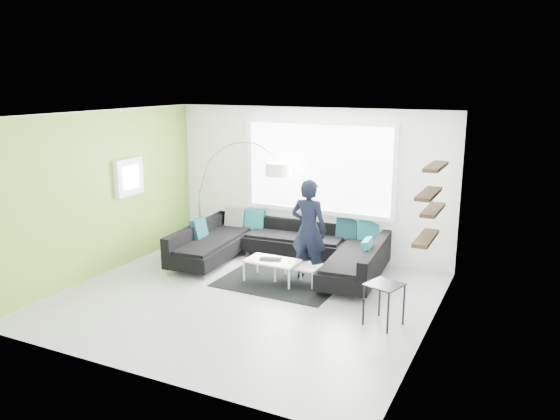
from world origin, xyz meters
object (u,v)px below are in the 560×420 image
object	(u,v)px
sectional_sofa	(281,250)
laptop	(270,260)
side_table	(384,304)
person	(309,230)
arc_lamp	(199,193)
coffee_table	(285,271)

from	to	relation	value
sectional_sofa	laptop	distance (m)	0.71
side_table	person	size ratio (longest dim) A/B	0.35
arc_lamp	side_table	bearing A→B (deg)	-20.62
coffee_table	laptop	size ratio (longest dim) A/B	2.73
sectional_sofa	arc_lamp	distance (m)	2.26
arc_lamp	laptop	world-z (taller)	arc_lamp
coffee_table	person	world-z (taller)	person
person	laptop	world-z (taller)	person
arc_lamp	laptop	size ratio (longest dim) A/B	5.25
person	side_table	bearing A→B (deg)	143.92
side_table	laptop	bearing A→B (deg)	159.96
coffee_table	person	size ratio (longest dim) A/B	0.66
arc_lamp	sectional_sofa	bearing A→B (deg)	-9.78
sectional_sofa	person	distance (m)	0.85
side_table	laptop	world-z (taller)	side_table
laptop	sectional_sofa	bearing A→B (deg)	85.16
person	laptop	distance (m)	0.82
sectional_sofa	laptop	size ratio (longest dim) A/B	9.02
coffee_table	side_table	world-z (taller)	side_table
coffee_table	person	distance (m)	0.79
coffee_table	sectional_sofa	bearing A→B (deg)	122.33
coffee_table	arc_lamp	world-z (taller)	arc_lamp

